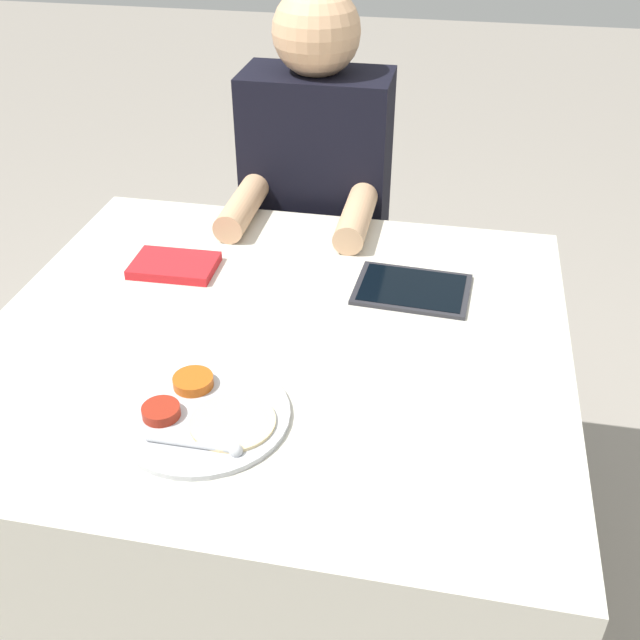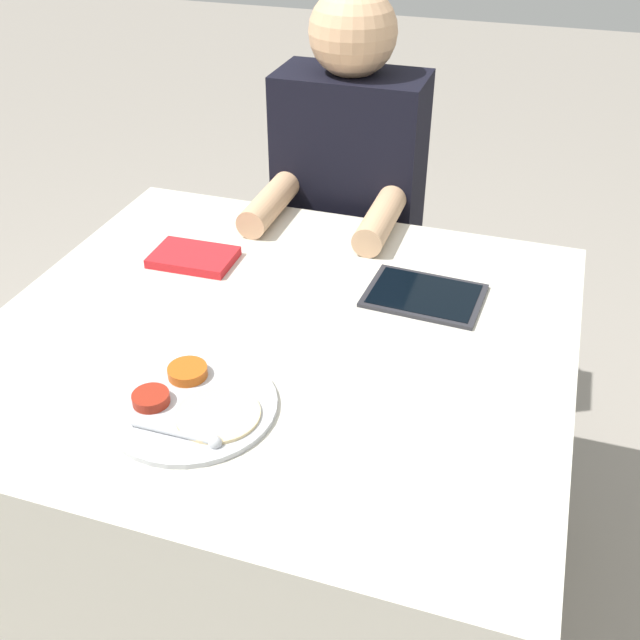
{
  "view_description": "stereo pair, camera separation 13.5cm",
  "coord_description": "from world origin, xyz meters",
  "px_view_note": "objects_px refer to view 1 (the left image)",
  "views": [
    {
      "loc": [
        0.31,
        -1.12,
        1.54
      ],
      "look_at": [
        0.09,
        -0.03,
        0.78
      ],
      "focal_mm": 42.0,
      "sensor_mm": 36.0,
      "label": 1
    },
    {
      "loc": [
        0.44,
        -1.08,
        1.54
      ],
      "look_at": [
        0.09,
        -0.03,
        0.78
      ],
      "focal_mm": 42.0,
      "sensor_mm": 36.0,
      "label": 2
    }
  ],
  "objects_px": {
    "thali_tray": "(203,414)",
    "red_notebook": "(174,266)",
    "person_diner": "(316,236)",
    "tablet_device": "(412,289)"
  },
  "relations": [
    {
      "from": "thali_tray",
      "to": "person_diner",
      "type": "xyz_separation_m",
      "value": [
        0.0,
        0.91,
        -0.15
      ]
    },
    {
      "from": "thali_tray",
      "to": "tablet_device",
      "type": "distance_m",
      "value": 0.54
    },
    {
      "from": "thali_tray",
      "to": "person_diner",
      "type": "height_order",
      "value": "person_diner"
    },
    {
      "from": "red_notebook",
      "to": "tablet_device",
      "type": "height_order",
      "value": "red_notebook"
    },
    {
      "from": "thali_tray",
      "to": "red_notebook",
      "type": "distance_m",
      "value": 0.49
    },
    {
      "from": "red_notebook",
      "to": "person_diner",
      "type": "height_order",
      "value": "person_diner"
    },
    {
      "from": "tablet_device",
      "to": "thali_tray",
      "type": "bearing_deg",
      "value": -123.22
    },
    {
      "from": "tablet_device",
      "to": "person_diner",
      "type": "relative_size",
      "value": 0.2
    },
    {
      "from": "thali_tray",
      "to": "person_diner",
      "type": "distance_m",
      "value": 0.92
    },
    {
      "from": "person_diner",
      "to": "tablet_device",
      "type": "bearing_deg",
      "value": -57.27
    }
  ]
}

